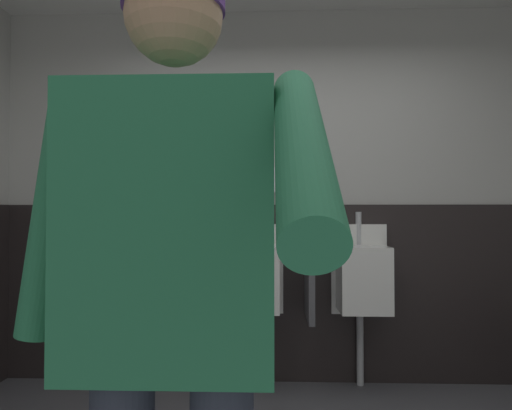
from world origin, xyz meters
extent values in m
cube|color=#B2B2AD|center=(0.00, 1.74, 1.38)|extent=(4.82, 0.12, 2.76)
cube|color=black|center=(0.00, 1.66, 0.65)|extent=(4.22, 0.03, 1.29)
cube|color=white|center=(-0.22, 1.65, 0.83)|extent=(0.40, 0.05, 0.65)
cube|color=white|center=(-0.22, 1.48, 0.78)|extent=(0.34, 0.30, 0.45)
cylinder|color=#B7BABF|center=(-0.22, 1.64, 1.12)|extent=(0.04, 0.04, 0.24)
cylinder|color=#B7BABF|center=(-0.22, 1.61, 0.28)|extent=(0.05, 0.05, 0.55)
cube|color=white|center=(0.53, 1.65, 0.83)|extent=(0.40, 0.05, 0.65)
cube|color=white|center=(0.53, 1.48, 0.78)|extent=(0.34, 0.30, 0.45)
cylinder|color=#B7BABF|center=(0.53, 1.64, 1.12)|extent=(0.04, 0.04, 0.24)
cylinder|color=#B7BABF|center=(0.53, 1.61, 0.28)|extent=(0.05, 0.05, 0.55)
cube|color=#4C4C51|center=(0.15, 1.45, 0.95)|extent=(0.04, 0.40, 0.90)
cube|color=#26724C|center=(-0.33, -0.61, 1.18)|extent=(0.45, 0.24, 0.62)
cylinder|color=#26724C|center=(-0.60, -0.61, 1.21)|extent=(0.17, 0.09, 0.56)
cylinder|color=#26724C|center=(-0.06, -0.84, 1.33)|extent=(0.09, 0.50, 0.39)
sphere|color=tan|center=(-0.33, -0.61, 1.66)|extent=(0.22, 0.22, 0.22)
cube|color=silver|center=(-0.04, 1.64, 1.47)|extent=(0.10, 0.07, 0.18)
camera|label=1|loc=(-0.11, -1.58, 1.21)|focal=30.72mm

